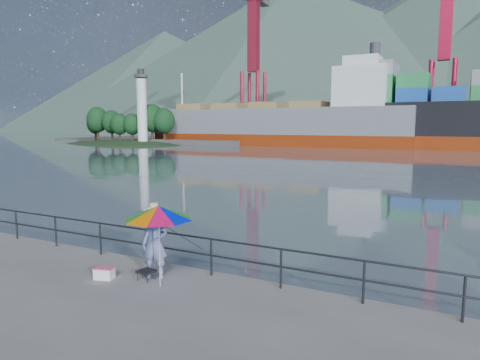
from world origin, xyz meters
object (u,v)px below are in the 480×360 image
Objects in this scene: fisherman at (155,243)px; beach_umbrella at (158,213)px; cooler_bag at (104,273)px; bulk_carrier at (284,123)px.

beach_umbrella is (0.51, -0.46, 0.95)m from fisherman.
cooler_bag is at bearing -169.33° from fisherman.
bulk_carrier is at bearing 91.35° from cooler_bag.
beach_umbrella is 2.41m from cooler_bag.
bulk_carrier reaches higher than beach_umbrella.
fisherman is 1.17m from beach_umbrella.
bulk_carrier is (-22.84, 70.98, 3.97)m from cooler_bag.
fisherman is 3.91× the size of cooler_bag.
beach_umbrella reaches higher than fisherman.
cooler_bag is at bearing -72.16° from bulk_carrier.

